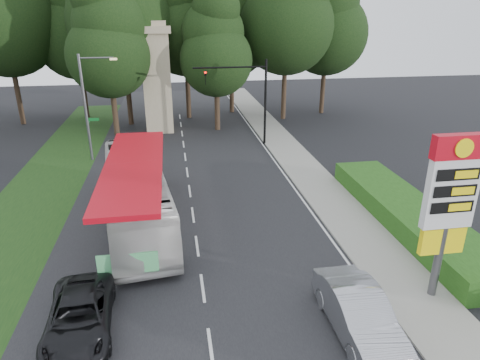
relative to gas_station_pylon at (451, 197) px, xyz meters
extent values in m
plane|color=black|center=(-9.20, -1.99, -4.45)|extent=(120.00, 120.00, 0.00)
cube|color=black|center=(-9.20, 10.01, -4.44)|extent=(14.00, 80.00, 0.02)
cube|color=gray|center=(-0.70, 10.01, -4.39)|extent=(3.00, 80.00, 0.12)
cube|color=#193814|center=(-18.70, 16.01, -4.44)|extent=(5.00, 50.00, 0.02)
cube|color=#1F4813|center=(2.30, 6.01, -3.85)|extent=(3.00, 14.00, 1.20)
cylinder|color=#59595E|center=(0.00, 0.01, -2.85)|extent=(0.32, 0.32, 3.20)
cube|color=yellow|center=(0.00, 0.01, -1.85)|extent=(1.80, 0.25, 1.10)
cube|color=silver|center=(0.00, 0.01, 0.15)|extent=(2.00, 0.35, 2.80)
cube|color=#B90918|center=(0.00, 0.01, 1.95)|extent=(2.10, 0.40, 0.90)
cylinder|color=yellow|center=(0.00, -0.21, 1.95)|extent=(0.70, 0.05, 0.70)
cube|color=black|center=(0.00, -0.18, 0.95)|extent=(1.70, 0.04, 0.45)
cube|color=black|center=(0.00, -0.18, 0.30)|extent=(1.70, 0.04, 0.45)
cube|color=black|center=(0.00, -0.18, -0.35)|extent=(1.70, 0.04, 0.45)
cylinder|color=black|center=(-2.20, 22.01, -0.85)|extent=(0.20, 0.20, 7.20)
cylinder|color=black|center=(-5.20, 22.01, 2.15)|extent=(6.00, 0.14, 0.14)
imported|color=black|center=(-7.20, 22.01, 1.90)|extent=(0.18, 0.22, 1.10)
sphere|color=#FF0C05|center=(-7.20, 21.86, 1.80)|extent=(0.18, 0.18, 0.18)
cylinder|color=#59595E|center=(-16.40, 20.01, -0.45)|extent=(0.20, 0.20, 8.00)
cylinder|color=#59595E|center=(-15.20, 20.01, 3.25)|extent=(2.40, 0.12, 0.12)
cube|color=#FFE599|center=(-14.00, 20.01, 3.15)|extent=(0.50, 0.22, 0.14)
cube|color=#0C591E|center=(-15.95, 20.01, -1.25)|extent=(0.85, 0.04, 0.22)
cube|color=#0C591E|center=(-16.40, 20.46, -1.55)|extent=(0.04, 0.85, 0.22)
cube|color=tan|center=(-11.20, 28.01, 0.05)|extent=(2.50, 2.50, 9.00)
cube|color=tan|center=(-11.20, 28.01, 4.85)|extent=(3.00, 3.00, 0.60)
cube|color=tan|center=(-11.20, 28.01, 5.35)|extent=(2.20, 2.20, 0.50)
cylinder|color=#2D2116|center=(-25.20, 33.01, -1.30)|extent=(0.50, 0.50, 6.30)
sphere|color=black|center=(-25.20, 33.01, 5.18)|extent=(9.80, 9.80, 9.80)
cylinder|color=#2D2116|center=(-19.20, 35.01, -1.75)|extent=(0.50, 0.50, 5.40)
sphere|color=black|center=(-19.20, 35.01, 3.80)|extent=(8.40, 8.40, 8.40)
sphere|color=black|center=(-19.20, 35.01, 6.80)|extent=(7.20, 7.20, 7.20)
cylinder|color=#2D2116|center=(-14.20, 31.01, -1.21)|extent=(0.50, 0.50, 6.48)
sphere|color=black|center=(-14.20, 31.01, 5.45)|extent=(10.08, 10.08, 10.08)
cylinder|color=#2D2116|center=(-8.20, 33.01, -1.48)|extent=(0.50, 0.50, 5.94)
sphere|color=black|center=(-8.20, 33.01, 4.63)|extent=(9.24, 9.24, 9.24)
cylinder|color=#2D2116|center=(-3.20, 35.01, -1.84)|extent=(0.50, 0.50, 5.22)
sphere|color=black|center=(-3.20, 35.01, 3.53)|extent=(8.12, 8.12, 8.12)
sphere|color=black|center=(-3.20, 35.01, 6.43)|extent=(6.96, 6.96, 6.96)
cylinder|color=#2D2116|center=(1.80, 31.01, -1.39)|extent=(0.50, 0.50, 6.12)
sphere|color=black|center=(1.80, 31.01, 4.90)|extent=(9.52, 9.52, 9.52)
cylinder|color=#2D2116|center=(6.80, 33.01, -1.66)|extent=(0.50, 0.50, 5.58)
sphere|color=black|center=(6.80, 33.01, 4.08)|extent=(8.68, 8.68, 8.68)
sphere|color=black|center=(6.80, 33.01, 7.18)|extent=(7.44, 7.44, 7.44)
cylinder|color=#2D2116|center=(-15.20, 27.01, -2.11)|extent=(0.50, 0.50, 4.68)
sphere|color=black|center=(-15.20, 27.01, 2.70)|extent=(7.28, 7.28, 7.28)
sphere|color=black|center=(-15.20, 27.01, 5.30)|extent=(6.24, 6.24, 6.24)
cylinder|color=#2D2116|center=(-5.70, 27.51, -2.29)|extent=(0.50, 0.50, 4.32)
sphere|color=black|center=(-5.70, 27.51, 2.15)|extent=(6.72, 6.72, 6.72)
sphere|color=black|center=(-5.70, 27.51, 4.55)|extent=(5.76, 5.76, 5.76)
sphere|color=black|center=(-5.70, 27.51, 6.59)|extent=(4.32, 4.32, 4.32)
imported|color=beige|center=(-12.19, 8.53, -2.72)|extent=(4.50, 12.67, 3.45)
imported|color=#9D9EA4|center=(-3.89, -1.53, -3.61)|extent=(1.85, 5.13, 1.68)
imported|color=black|center=(-13.75, 0.14, -3.77)|extent=(2.56, 5.01, 1.36)
camera|label=1|loc=(-10.05, -13.07, 6.45)|focal=32.00mm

